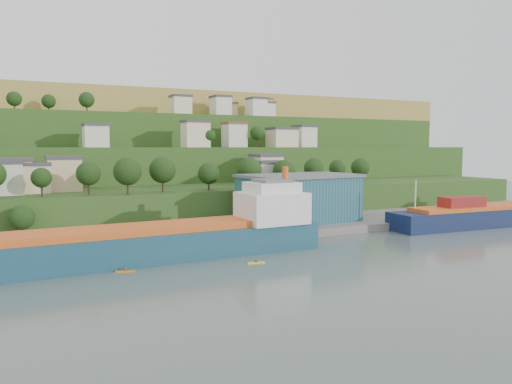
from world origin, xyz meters
TOP-DOWN VIEW (x-y plane):
  - ground at (0.00, 0.00)m, footprint 500.00×500.00m
  - quay at (20.00, 28.00)m, footprint 220.00×26.00m
  - hillside at (0.02, 168.70)m, footprint 360.00×211.36m
  - cargo_ship_near at (-14.13, 8.62)m, footprint 78.83×15.39m
  - cargo_ship_far at (85.91, 9.97)m, footprint 63.56×14.09m
  - warehouse at (32.65, 29.14)m, footprint 32.59×21.72m
  - kayak_orange at (-19.81, 1.16)m, footprint 3.43×1.84m
  - kayak_yellow at (4.07, -3.14)m, footprint 3.51×1.12m

SIDE VIEW (x-z plane):
  - ground at x=0.00m, z-range 0.00..0.00m
  - quay at x=20.00m, z-range -2.00..2.00m
  - hillside at x=0.02m, z-range -47.92..48.08m
  - kayak_orange at x=-19.81m, z-range -0.18..0.69m
  - kayak_yellow at x=4.07m, z-range -0.18..0.69m
  - cargo_ship_far at x=85.91m, z-range -5.86..11.27m
  - cargo_ship_near at x=-14.13m, z-range -6.86..13.29m
  - warehouse at x=32.65m, z-range 2.03..14.83m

